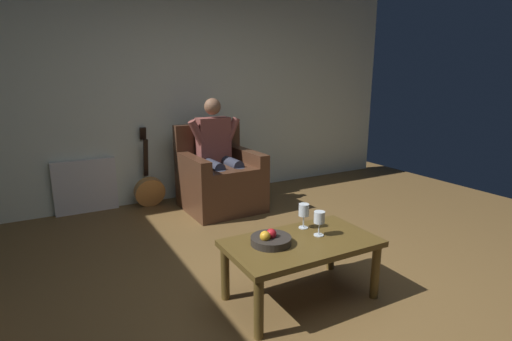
{
  "coord_description": "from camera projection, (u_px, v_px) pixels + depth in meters",
  "views": [
    {
      "loc": [
        1.53,
        1.9,
        1.52
      ],
      "look_at": [
        -0.16,
        -1.13,
        0.67
      ],
      "focal_mm": 27.51,
      "sensor_mm": 36.0,
      "label": 1
    }
  ],
  "objects": [
    {
      "name": "ground_plane",
      "position": [
        315.0,
        302.0,
        2.69
      ],
      "size": [
        7.19,
        7.19,
        0.0
      ],
      "primitive_type": "plane",
      "color": "brown"
    },
    {
      "name": "wall_back",
      "position": [
        177.0,
        86.0,
        4.74
      ],
      "size": [
        6.39,
        0.06,
        2.78
      ],
      "primitive_type": "cube",
      "color": "white",
      "rests_on": "ground"
    },
    {
      "name": "armchair",
      "position": [
        219.0,
        180.0,
        4.55
      ],
      "size": [
        0.84,
        0.84,
        0.96
      ],
      "rotation": [
        0.0,
        0.0,
        0.02
      ],
      "color": "#4D2F1E",
      "rests_on": "ground"
    },
    {
      "name": "person_seated",
      "position": [
        218.0,
        150.0,
        4.48
      ],
      "size": [
        0.64,
        0.58,
        1.27
      ],
      "rotation": [
        0.0,
        0.0,
        0.02
      ],
      "color": "brown",
      "rests_on": "ground"
    },
    {
      "name": "coffee_table",
      "position": [
        301.0,
        249.0,
        2.66
      ],
      "size": [
        1.03,
        0.59,
        0.43
      ],
      "rotation": [
        0.0,
        0.0,
        -0.01
      ],
      "color": "brown",
      "rests_on": "ground"
    },
    {
      "name": "guitar",
      "position": [
        149.0,
        189.0,
        4.63
      ],
      "size": [
        0.35,
        0.25,
        0.93
      ],
      "color": "#B67A3D",
      "rests_on": "ground"
    },
    {
      "name": "radiator",
      "position": [
        86.0,
        186.0,
        4.4
      ],
      "size": [
        0.67,
        0.06,
        0.61
      ],
      "primitive_type": "cube",
      "color": "white",
      "rests_on": "ground"
    },
    {
      "name": "wine_glass_near",
      "position": [
        319.0,
        219.0,
        2.7
      ],
      "size": [
        0.08,
        0.08,
        0.18
      ],
      "color": "silver",
      "rests_on": "coffee_table"
    },
    {
      "name": "wine_glass_far",
      "position": [
        304.0,
        211.0,
        2.84
      ],
      "size": [
        0.08,
        0.08,
        0.18
      ],
      "color": "silver",
      "rests_on": "coffee_table"
    },
    {
      "name": "fruit_bowl",
      "position": [
        271.0,
        240.0,
        2.59
      ],
      "size": [
        0.27,
        0.27,
        0.11
      ],
      "color": "#2B2722",
      "rests_on": "coffee_table"
    }
  ]
}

